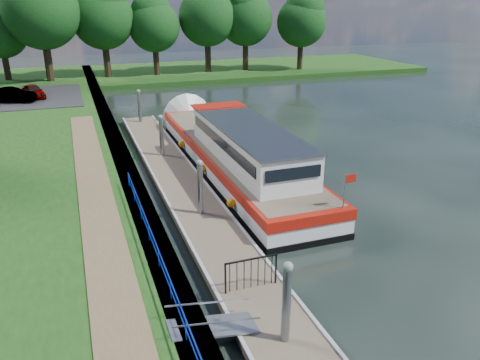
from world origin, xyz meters
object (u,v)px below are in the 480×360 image
object	(u,v)px
pontoon	(179,183)
car_a	(33,91)
barge	(230,150)
car_b	(12,95)

from	to	relation	value
pontoon	car_a	xyz separation A→B (m)	(-8.21, 24.26, 1.27)
barge	car_b	world-z (taller)	barge
pontoon	car_b	world-z (taller)	car_b
pontoon	barge	size ratio (longest dim) A/B	1.42
pontoon	car_a	bearing A→B (deg)	108.71
barge	car_a	world-z (taller)	barge
pontoon	barge	bearing A→B (deg)	28.82
pontoon	barge	distance (m)	4.20
pontoon	barge	world-z (taller)	barge
car_b	car_a	bearing A→B (deg)	-30.25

